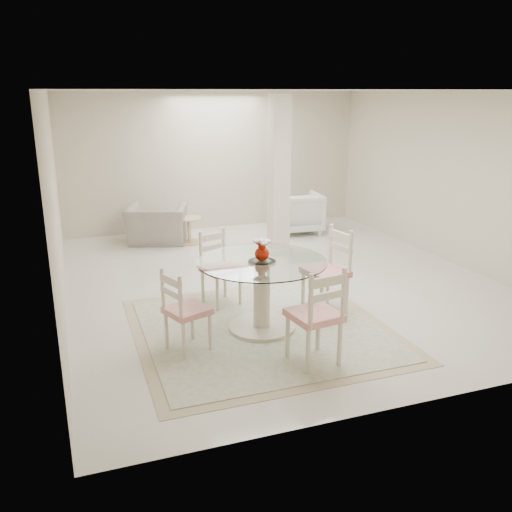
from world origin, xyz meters
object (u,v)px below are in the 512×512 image
object	(u,v)px
dining_chair_south	(319,309)
recliner_taupe	(157,224)
red_vase	(262,249)
dining_chair_west	(182,305)
dining_table	(262,295)
side_table	(189,231)
dining_chair_east	(331,264)
column	(279,175)
armchair_white	(298,212)
dining_chair_north	(218,262)

from	to	relation	value
dining_chair_south	recliner_taupe	world-z (taller)	dining_chair_south
red_vase	recliner_taupe	distance (m)	4.34
dining_chair_west	dining_chair_south	distance (m)	1.43
dining_chair_west	dining_table	bearing A→B (deg)	-97.12
recliner_taupe	side_table	xyz separation A→B (m)	(0.54, -0.25, -0.12)
red_vase	dining_chair_east	xyz separation A→B (m)	(1.00, 0.24, -0.36)
dining_table	red_vase	bearing A→B (deg)	-33.69
red_vase	side_table	size ratio (longest dim) A/B	0.53
red_vase	dining_chair_west	bearing A→B (deg)	-165.97
dining_chair_west	side_table	xyz separation A→B (m)	(1.03, 4.26, -0.32)
column	side_table	distance (m)	2.07
dining_chair_west	dining_chair_east	bearing A→B (deg)	-97.49
red_vase	dining_table	bearing A→B (deg)	146.31
dining_chair_east	dining_chair_west	world-z (taller)	dining_chair_east
red_vase	armchair_white	xyz separation A→B (m)	(2.27, 4.12, -0.59)
dining_chair_east	dining_chair_north	world-z (taller)	dining_chair_east
dining_table	dining_chair_west	world-z (taller)	dining_chair_west
dining_table	dining_chair_west	xyz separation A→B (m)	(-0.98, -0.25, 0.10)
dining_chair_north	dining_chair_south	size ratio (longest dim) A/B	0.92
red_vase	side_table	bearing A→B (deg)	89.37
dining_table	side_table	xyz separation A→B (m)	(0.05, 4.01, -0.21)
red_vase	dining_chair_south	world-z (taller)	dining_chair_south
dining_table	armchair_white	xyz separation A→B (m)	(2.27, 4.12, -0.04)
dining_chair_east	armchair_white	bearing A→B (deg)	151.29
red_vase	dining_chair_east	size ratio (longest dim) A/B	0.21
dining_chair_west	side_table	distance (m)	4.40
column	red_vase	xyz separation A→B (m)	(-1.34, -2.86, -0.37)
dining_chair_east	column	bearing A→B (deg)	162.00
dining_chair_west	dining_chair_south	bearing A→B (deg)	-142.83
dining_table	recliner_taupe	world-z (taller)	dining_table
dining_chair_east	side_table	size ratio (longest dim) A/B	2.48
dining_table	dining_chair_east	xyz separation A→B (m)	(1.00, 0.24, 0.19)
dining_table	dining_chair_east	size ratio (longest dim) A/B	1.24
dining_table	side_table	world-z (taller)	dining_table
dining_table	dining_chair_east	distance (m)	1.05
side_table	red_vase	bearing A→B (deg)	-90.63
column	recliner_taupe	world-z (taller)	column
dining_chair_east	recliner_taupe	xyz separation A→B (m)	(-1.49, 4.02, -0.28)
column	dining_table	bearing A→B (deg)	-115.18
dining_chair_north	side_table	size ratio (longest dim) A/B	2.23
dining_chair_south	dining_chair_north	bearing A→B (deg)	-85.17
red_vase	dining_chair_south	size ratio (longest dim) A/B	0.22
dining_chair_east	dining_chair_north	distance (m)	1.45
side_table	dining_table	bearing A→B (deg)	-90.67
dining_chair_east	dining_chair_north	bearing A→B (deg)	-131.60
dining_chair_north	side_table	bearing A→B (deg)	67.03
column	dining_chair_north	world-z (taller)	column
red_vase	side_table	xyz separation A→B (m)	(0.04, 4.02, -0.76)
dining_chair_east	dining_chair_west	xyz separation A→B (m)	(-1.98, -0.49, -0.09)
red_vase	dining_chair_north	xyz separation A→B (m)	(-0.25, 0.99, -0.42)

